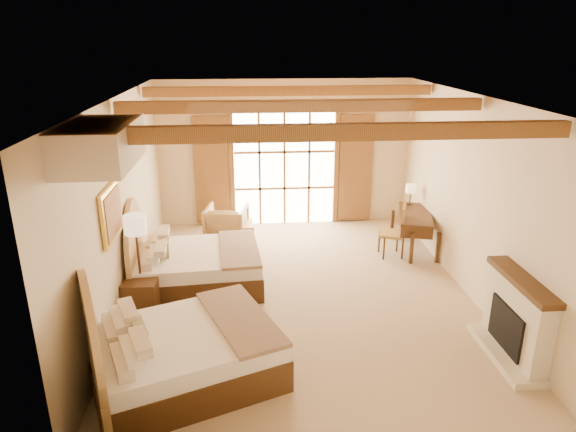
{
  "coord_description": "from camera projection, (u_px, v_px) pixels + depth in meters",
  "views": [
    {
      "loc": [
        -0.85,
        -7.58,
        4.05
      ],
      "look_at": [
        -0.19,
        0.2,
        1.3
      ],
      "focal_mm": 32.0,
      "sensor_mm": 36.0,
      "label": 1
    }
  ],
  "objects": [
    {
      "name": "floor",
      "position": [
        301.0,
        293.0,
        8.53
      ],
      "size": [
        7.0,
        7.0,
        0.0
      ],
      "primitive_type": "plane",
      "color": "tan",
      "rests_on": "ground"
    },
    {
      "name": "wall_back",
      "position": [
        284.0,
        154.0,
        11.29
      ],
      "size": [
        5.5,
        0.0,
        5.5
      ],
      "primitive_type": "plane",
      "rotation": [
        1.57,
        0.0,
        0.0
      ],
      "color": "beige",
      "rests_on": "ground"
    },
    {
      "name": "wall_left",
      "position": [
        122.0,
        207.0,
        7.78
      ],
      "size": [
        0.0,
        7.0,
        7.0
      ],
      "primitive_type": "plane",
      "rotation": [
        1.57,
        0.0,
        1.57
      ],
      "color": "beige",
      "rests_on": "ground"
    },
    {
      "name": "wall_right",
      "position": [
        472.0,
        197.0,
        8.22
      ],
      "size": [
        0.0,
        7.0,
        7.0
      ],
      "primitive_type": "plane",
      "rotation": [
        1.57,
        0.0,
        -1.57
      ],
      "color": "beige",
      "rests_on": "ground"
    },
    {
      "name": "ceiling",
      "position": [
        302.0,
        97.0,
        7.47
      ],
      "size": [
        7.0,
        7.0,
        0.0
      ],
      "primitive_type": "plane",
      "rotation": [
        3.14,
        0.0,
        0.0
      ],
      "color": "#B27737",
      "rests_on": "ground"
    },
    {
      "name": "ceiling_beams",
      "position": [
        302.0,
        106.0,
        7.51
      ],
      "size": [
        5.39,
        4.6,
        0.18
      ],
      "primitive_type": null,
      "color": "olive",
      "rests_on": "ceiling"
    },
    {
      "name": "french_doors",
      "position": [
        284.0,
        170.0,
        11.35
      ],
      "size": [
        3.95,
        0.08,
        2.6
      ],
      "color": "white",
      "rests_on": "ground"
    },
    {
      "name": "fireplace",
      "position": [
        515.0,
        323.0,
        6.69
      ],
      "size": [
        0.46,
        1.4,
        1.16
      ],
      "color": "beige",
      "rests_on": "ground"
    },
    {
      "name": "painting",
      "position": [
        112.0,
        213.0,
        7.03
      ],
      "size": [
        0.06,
        0.95,
        0.75
      ],
      "color": "gold",
      "rests_on": "wall_left"
    },
    {
      "name": "canopy_valance",
      "position": [
        100.0,
        144.0,
        5.49
      ],
      "size": [
        0.7,
        1.4,
        0.45
      ],
      "primitive_type": "cube",
      "color": "beige",
      "rests_on": "ceiling"
    },
    {
      "name": "bed_near",
      "position": [
        171.0,
        349.0,
        6.26
      ],
      "size": [
        2.74,
        2.32,
        1.44
      ],
      "rotation": [
        0.0,
        0.0,
        0.37
      ],
      "color": "#412312",
      "rests_on": "floor"
    },
    {
      "name": "bed_far",
      "position": [
        188.0,
        264.0,
        8.65
      ],
      "size": [
        2.22,
        1.74,
        1.39
      ],
      "rotation": [
        0.0,
        0.0,
        0.07
      ],
      "color": "#412312",
      "rests_on": "floor"
    },
    {
      "name": "nightstand",
      "position": [
        142.0,
        298.0,
        7.78
      ],
      "size": [
        0.52,
        0.52,
        0.59
      ],
      "primitive_type": "cube",
      "rotation": [
        0.0,
        0.0,
        -0.05
      ],
      "color": "#412312",
      "rests_on": "floor"
    },
    {
      "name": "floor_lamp",
      "position": [
        136.0,
        231.0,
        7.57
      ],
      "size": [
        0.33,
        0.33,
        1.57
      ],
      "color": "#3A271A",
      "rests_on": "floor"
    },
    {
      "name": "armchair",
      "position": [
        227.0,
        224.0,
        10.6
      ],
      "size": [
        0.96,
        0.97,
        0.76
      ],
      "primitive_type": "imported",
      "rotation": [
        0.0,
        0.0,
        -3.32
      ],
      "color": "#A6834C",
      "rests_on": "floor"
    },
    {
      "name": "ottoman",
      "position": [
        240.0,
        232.0,
        10.62
      ],
      "size": [
        0.58,
        0.58,
        0.4
      ],
      "primitive_type": "cube",
      "rotation": [
        0.0,
        0.0,
        0.06
      ],
      "color": "tan",
      "rests_on": "floor"
    },
    {
      "name": "desk",
      "position": [
        414.0,
        230.0,
        10.17
      ],
      "size": [
        0.96,
        1.53,
        0.76
      ],
      "rotation": [
        0.0,
        0.0,
        -0.27
      ],
      "color": "#412312",
      "rests_on": "floor"
    },
    {
      "name": "desk_chair",
      "position": [
        392.0,
        240.0,
        9.91
      ],
      "size": [
        0.59,
        0.58,
        1.03
      ],
      "rotation": [
        0.0,
        0.0,
        -0.34
      ],
      "color": "olive",
      "rests_on": "floor"
    },
    {
      "name": "desk_lamp",
      "position": [
        411.0,
        189.0,
        10.5
      ],
      "size": [
        0.21,
        0.21,
        0.42
      ],
      "color": "#3A271A",
      "rests_on": "desk"
    }
  ]
}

